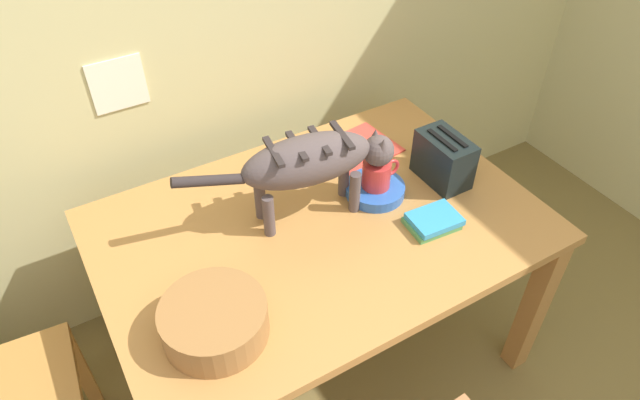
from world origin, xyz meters
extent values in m
cube|color=white|center=(-0.39, 1.91, 1.03)|extent=(0.18, 0.01, 0.18)
cube|color=#B57B3F|center=(0.02, 1.29, 0.70)|extent=(1.39, 0.95, 0.03)
cube|color=#A6713A|center=(0.02, 1.29, 0.65)|extent=(1.31, 0.87, 0.07)
cube|color=#B57B3F|center=(0.67, 0.86, 0.34)|extent=(0.07, 0.07, 0.69)
cube|color=#B57B3F|center=(-0.63, 1.71, 0.34)|extent=(0.07, 0.07, 0.69)
cube|color=#B57B3F|center=(0.67, 1.71, 0.34)|extent=(0.07, 0.07, 0.69)
ellipsoid|color=#534645|center=(0.01, 1.35, 0.94)|extent=(0.43, 0.21, 0.16)
cube|color=#2E2626|center=(-0.09, 1.37, 1.00)|extent=(0.04, 0.15, 0.01)
cube|color=#2E2626|center=(-0.02, 1.36, 1.00)|extent=(0.04, 0.15, 0.01)
cube|color=#2E2626|center=(0.05, 1.35, 1.00)|extent=(0.04, 0.15, 0.01)
cube|color=#2E2626|center=(0.12, 1.34, 1.00)|extent=(0.04, 0.15, 0.01)
cylinder|color=#534645|center=(0.16, 1.38, 0.80)|extent=(0.04, 0.04, 0.15)
cylinder|color=#534645|center=(0.15, 1.29, 0.80)|extent=(0.04, 0.04, 0.15)
cylinder|color=#534645|center=(-0.13, 1.42, 0.80)|extent=(0.04, 0.04, 0.15)
cylinder|color=#534645|center=(-0.14, 1.33, 0.80)|extent=(0.04, 0.04, 0.15)
sphere|color=#534645|center=(0.25, 1.32, 0.90)|extent=(0.10, 0.10, 0.10)
cone|color=#534645|center=(0.26, 1.35, 0.95)|extent=(0.04, 0.04, 0.04)
cone|color=#534645|center=(0.25, 1.29, 0.95)|extent=(0.04, 0.04, 0.04)
cylinder|color=#2E2626|center=(-0.29, 1.39, 0.95)|extent=(0.22, 0.06, 0.08)
cylinder|color=blue|center=(0.25, 1.32, 0.74)|extent=(0.20, 0.20, 0.04)
cylinder|color=red|center=(0.25, 1.32, 0.81)|extent=(0.10, 0.10, 0.09)
torus|color=red|center=(0.31, 1.32, 0.81)|extent=(0.06, 0.01, 0.06)
cube|color=#DD4137|center=(0.35, 1.56, 0.72)|extent=(0.29, 0.26, 0.01)
cube|color=#4F9653|center=(0.32, 1.10, 0.73)|extent=(0.16, 0.13, 0.02)
cube|color=#3192CD|center=(0.33, 1.10, 0.75)|extent=(0.16, 0.13, 0.02)
cylinder|color=#996837|center=(-0.43, 1.07, 0.77)|extent=(0.28, 0.28, 0.10)
cylinder|color=#452E19|center=(-0.43, 1.07, 0.78)|extent=(0.23, 0.23, 0.09)
cube|color=black|center=(0.50, 1.27, 0.81)|extent=(0.12, 0.20, 0.17)
cube|color=black|center=(0.48, 1.27, 0.89)|extent=(0.02, 0.14, 0.01)
cube|color=black|center=(0.52, 1.27, 0.89)|extent=(0.02, 0.14, 0.01)
cube|color=#B47A39|center=(-0.82, 1.52, 0.21)|extent=(0.04, 0.04, 0.42)
camera|label=1|loc=(-0.64, 0.16, 1.99)|focal=31.81mm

